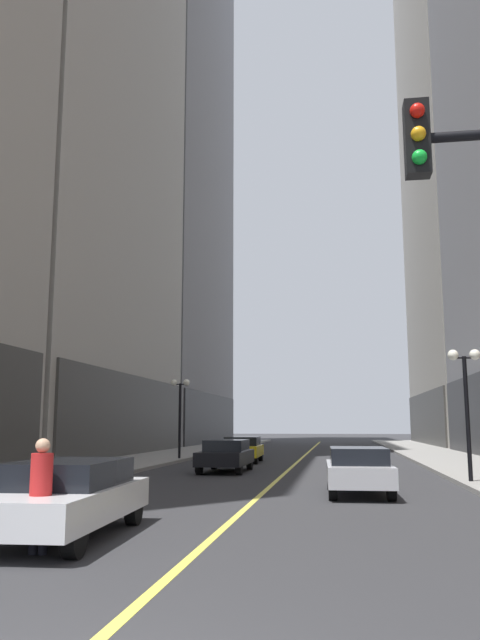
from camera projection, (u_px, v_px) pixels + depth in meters
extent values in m
plane|color=#2D2D30|center=(303.00, 457.00, 38.51)|extent=(200.00, 200.00, 0.00)
cube|color=gray|center=(170.00, 455.00, 39.75)|extent=(4.50, 78.00, 0.15)
cube|color=gray|center=(444.00, 457.00, 37.28)|extent=(4.50, 78.00, 0.15)
cube|color=#E5D64C|center=(303.00, 457.00, 38.51)|extent=(0.16, 70.00, 0.01)
cube|color=#3A3935|center=(132.00, 416.00, 40.01)|extent=(0.50, 22.80, 5.00)
cube|color=gray|center=(169.00, 95.00, 71.44)|extent=(10.35, 26.00, 76.78)
cube|color=#2C2C2E|center=(211.00, 419.00, 64.88)|extent=(0.50, 24.70, 5.00)
cube|color=#A8A399|center=(468.00, 162.00, 65.10)|extent=(10.78, 26.00, 56.69)
cube|color=#3A3935|center=(427.00, 419.00, 61.71)|extent=(0.50, 24.70, 5.00)
cube|color=silver|center=(63.00, 503.00, 11.16)|extent=(2.10, 4.72, 0.55)
cube|color=black|center=(69.00, 474.00, 11.47)|extent=(1.78, 2.67, 0.50)
cylinder|color=black|center=(74.00, 537.00, 9.44)|extent=(0.25, 0.65, 0.64)
cylinder|color=black|center=(134.00, 508.00, 12.63)|extent=(0.25, 0.65, 0.64)
cylinder|color=black|center=(53.00, 507.00, 12.80)|extent=(0.25, 0.65, 0.64)
cube|color=#B7B7BC|center=(358.00, 473.00, 18.04)|extent=(1.86, 4.14, 0.55)
cube|color=black|center=(358.00, 457.00, 17.92)|extent=(1.60, 2.34, 0.50)
cylinder|color=black|center=(331.00, 479.00, 19.49)|extent=(0.24, 0.65, 0.64)
cylinder|color=black|center=(381.00, 479.00, 19.31)|extent=(0.24, 0.65, 0.64)
cylinder|color=black|center=(333.00, 488.00, 16.68)|extent=(0.24, 0.65, 0.64)
cylinder|color=black|center=(391.00, 489.00, 16.50)|extent=(0.24, 0.65, 0.64)
cube|color=black|center=(226.00, 457.00, 26.74)|extent=(1.84, 4.44, 0.55)
cube|color=black|center=(227.00, 446.00, 27.04)|extent=(1.62, 2.49, 0.50)
cylinder|color=black|center=(239.00, 467.00, 25.06)|extent=(0.22, 0.64, 0.64)
cylinder|color=black|center=(199.00, 466.00, 25.30)|extent=(0.22, 0.64, 0.64)
cylinder|color=black|center=(250.00, 462.00, 28.10)|extent=(0.22, 0.64, 0.64)
cylinder|color=black|center=(214.00, 462.00, 28.33)|extent=(0.22, 0.64, 0.64)
cube|color=yellow|center=(242.00, 451.00, 33.54)|extent=(2.05, 4.16, 0.55)
cube|color=black|center=(243.00, 442.00, 33.81)|extent=(1.76, 2.34, 0.50)
cylinder|color=black|center=(255.00, 458.00, 31.98)|extent=(0.24, 0.65, 0.64)
cylinder|color=black|center=(222.00, 457.00, 32.19)|extent=(0.24, 0.65, 0.64)
cylinder|color=black|center=(261.00, 455.00, 34.79)|extent=(0.24, 0.65, 0.64)
cylinder|color=black|center=(230.00, 455.00, 35.00)|extent=(0.24, 0.65, 0.64)
cylinder|color=black|center=(44.00, 526.00, 9.80)|extent=(0.14, 0.14, 0.85)
cylinder|color=black|center=(34.00, 526.00, 9.82)|extent=(0.14, 0.14, 0.85)
cylinder|color=#B21E1E|center=(42.00, 475.00, 9.93)|extent=(0.35, 0.35, 0.67)
sphere|color=tan|center=(43.00, 446.00, 10.00)|extent=(0.23, 0.23, 0.23)
cube|color=black|center=(417.00, 139.00, 7.35)|extent=(0.28, 0.24, 0.90)
sphere|color=red|center=(417.00, 111.00, 7.26)|extent=(0.17, 0.17, 0.17)
sphere|color=orange|center=(418.00, 134.00, 7.22)|extent=(0.17, 0.17, 0.17)
sphere|color=green|center=(420.00, 157.00, 7.17)|extent=(0.17, 0.17, 0.17)
cylinder|color=black|center=(180.00, 422.00, 34.98)|extent=(0.14, 0.14, 4.20)
cylinder|color=black|center=(180.00, 384.00, 35.31)|extent=(0.80, 0.06, 0.06)
sphere|color=white|center=(174.00, 383.00, 35.38)|extent=(0.36, 0.36, 0.36)
sphere|color=white|center=(186.00, 382.00, 35.27)|extent=(0.36, 0.36, 0.36)
cylinder|color=black|center=(468.00, 420.00, 20.95)|extent=(0.14, 0.14, 4.20)
cylinder|color=black|center=(464.00, 358.00, 21.28)|extent=(0.80, 0.06, 0.06)
sphere|color=white|center=(453.00, 355.00, 21.35)|extent=(0.36, 0.36, 0.36)
sphere|color=white|center=(475.00, 355.00, 21.24)|extent=(0.36, 0.36, 0.36)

